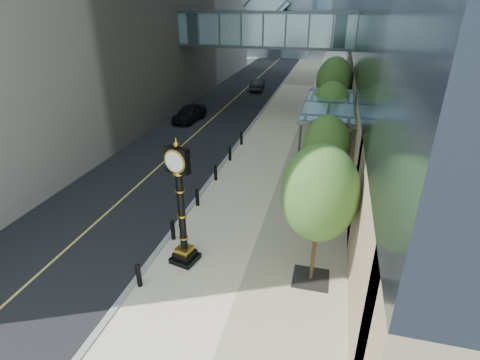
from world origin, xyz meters
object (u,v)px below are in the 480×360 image
(pedestrian, at_px, (300,169))
(car_far, at_px, (257,84))
(street_clock, at_px, (182,213))
(car_near, at_px, (189,113))

(pedestrian, bearing_deg, car_far, -69.33)
(street_clock, xyz_separation_m, car_far, (-3.86, 33.16, -1.64))
(car_near, height_order, car_far, car_near)
(pedestrian, height_order, car_far, pedestrian)
(street_clock, relative_size, pedestrian, 2.81)
(car_far, bearing_deg, car_near, 71.64)
(street_clock, xyz_separation_m, car_near, (-7.16, 19.06, -1.59))
(pedestrian, xyz_separation_m, car_near, (-10.98, 10.60, -0.24))
(pedestrian, height_order, car_near, pedestrian)
(car_near, bearing_deg, pedestrian, -36.45)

